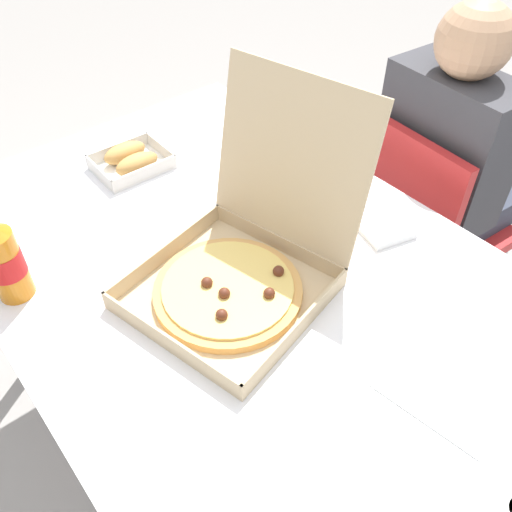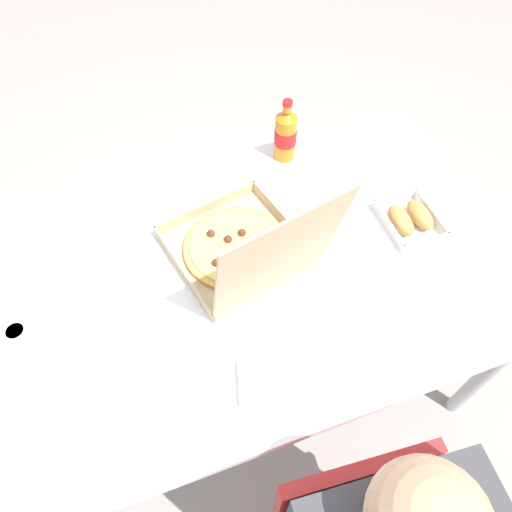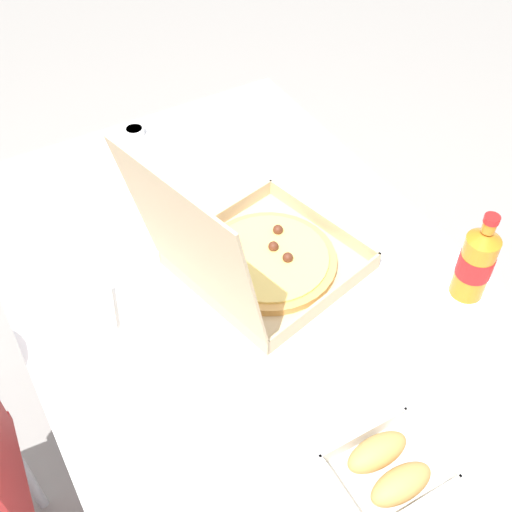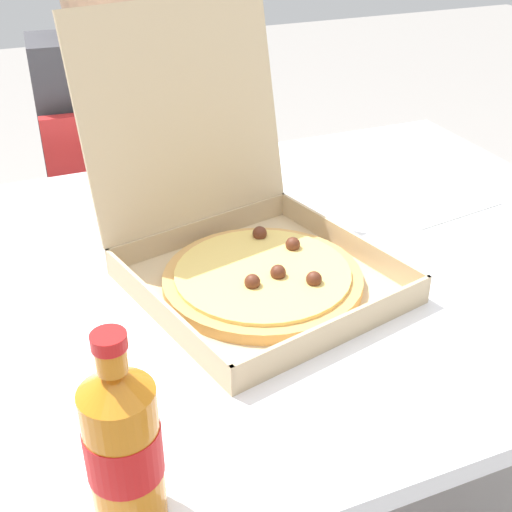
# 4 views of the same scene
# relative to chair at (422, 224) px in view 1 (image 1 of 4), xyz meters

# --- Properties ---
(ground_plane) EXTENTS (10.00, 10.00, 0.00)m
(ground_plane) POSITION_rel_chair_xyz_m (-0.00, -0.72, -0.48)
(ground_plane) COLOR gray
(dining_table) EXTENTS (1.48, 0.97, 0.75)m
(dining_table) POSITION_rel_chair_xyz_m (-0.00, -0.72, 0.20)
(dining_table) COLOR white
(dining_table) RESTS_ON ground_plane
(chair) EXTENTS (0.43, 0.43, 0.83)m
(chair) POSITION_rel_chair_xyz_m (0.00, 0.00, 0.00)
(chair) COLOR red
(chair) RESTS_ON ground_plane
(diner_person) EXTENTS (0.37, 0.43, 1.15)m
(diner_person) POSITION_rel_chair_xyz_m (0.00, 0.06, 0.21)
(diner_person) COLOR #333847
(diner_person) RESTS_ON ground_plane
(pizza_box_open) EXTENTS (0.44, 0.50, 0.39)m
(pizza_box_open) POSITION_rel_chair_xyz_m (0.04, -0.75, 0.32)
(pizza_box_open) COLOR tan
(pizza_box_open) RESTS_ON dining_table
(bread_side_box) EXTENTS (0.15, 0.19, 0.06)m
(bread_side_box) POSITION_rel_chair_xyz_m (-0.48, -0.71, 0.29)
(bread_side_box) COLOR white
(bread_side_box) RESTS_ON dining_table
(cola_bottle) EXTENTS (0.07, 0.07, 0.22)m
(cola_bottle) POSITION_rel_chair_xyz_m (-0.24, -1.12, 0.36)
(cola_bottle) COLOR orange
(cola_bottle) RESTS_ON dining_table
(paper_menu) EXTENTS (0.23, 0.18, 0.00)m
(paper_menu) POSITION_rel_chair_xyz_m (0.47, -0.64, 0.27)
(paper_menu) COLOR white
(paper_menu) RESTS_ON dining_table
(napkin_pile) EXTENTS (0.14, 0.14, 0.02)m
(napkin_pile) POSITION_rel_chair_xyz_m (0.12, -0.39, 0.28)
(napkin_pile) COLOR white
(napkin_pile) RESTS_ON dining_table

